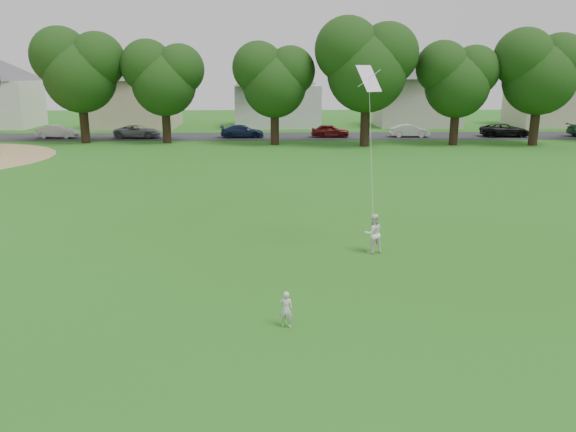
{
  "coord_description": "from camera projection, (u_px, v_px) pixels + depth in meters",
  "views": [
    {
      "loc": [
        -0.56,
        -13.18,
        6.24
      ],
      "look_at": [
        -0.16,
        2.0,
        2.3
      ],
      "focal_mm": 35.0,
      "sensor_mm": 36.0,
      "label": 1
    }
  ],
  "objects": [
    {
      "name": "street",
      "position": [
        279.0,
        136.0,
        54.97
      ],
      "size": [
        90.0,
        7.0,
        0.01
      ],
      "primitive_type": "cube",
      "color": "#2D2D30",
      "rests_on": "ground"
    },
    {
      "name": "house_row",
      "position": [
        287.0,
        83.0,
        63.44
      ],
      "size": [
        77.2,
        13.6,
        10.09
      ],
      "color": "white",
      "rests_on": "ground"
    },
    {
      "name": "ground",
      "position": [
        296.0,
        323.0,
        14.33
      ],
      "size": [
        160.0,
        160.0,
        0.0
      ],
      "primitive_type": "plane",
      "color": "#295C15",
      "rests_on": "ground"
    },
    {
      "name": "parked_cars",
      "position": [
        347.0,
        131.0,
        54.01
      ],
      "size": [
        70.06,
        2.44,
        1.29
      ],
      "color": "black",
      "rests_on": "ground"
    },
    {
      "name": "kite",
      "position": [
        371.0,
        153.0,
        19.13
      ],
      "size": [
        1.1,
        1.06,
        5.41
      ],
      "color": "white",
      "rests_on": "ground"
    },
    {
      "name": "older_boy",
      "position": [
        373.0,
        233.0,
        19.67
      ],
      "size": [
        0.82,
        0.71,
        1.42
      ],
      "primitive_type": "imported",
      "rotation": [
        0.0,
        0.0,
        3.44
      ],
      "color": "white",
      "rests_on": "ground"
    },
    {
      "name": "tree_row",
      "position": [
        296.0,
        69.0,
        47.67
      ],
      "size": [
        84.59,
        9.25,
        10.88
      ],
      "color": "black",
      "rests_on": "ground"
    },
    {
      "name": "toddler",
      "position": [
        286.0,
        309.0,
        13.99
      ],
      "size": [
        0.39,
        0.3,
        0.95
      ],
      "primitive_type": "imported",
      "rotation": [
        0.0,
        0.0,
        2.93
      ],
      "color": "silver",
      "rests_on": "ground"
    }
  ]
}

